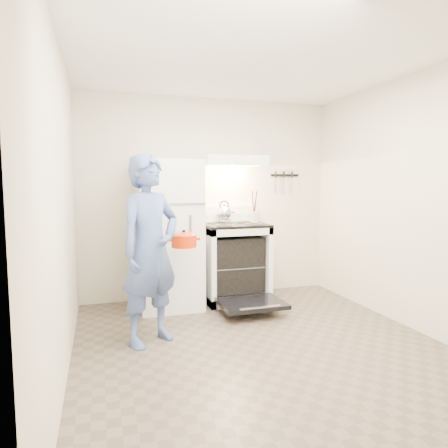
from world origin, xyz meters
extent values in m
plane|color=brown|center=(0.00, 0.00, 0.00)|extent=(3.60, 3.60, 0.00)
cube|color=beige|center=(0.00, 1.80, 1.25)|extent=(3.20, 0.02, 2.50)
cube|color=white|center=(-0.58, 1.45, 0.85)|extent=(0.70, 0.70, 1.70)
cube|color=white|center=(0.23, 1.48, 0.46)|extent=(0.76, 0.65, 0.92)
cube|color=black|center=(0.23, 1.48, 0.94)|extent=(0.76, 0.65, 0.03)
cube|color=white|center=(0.23, 1.76, 1.05)|extent=(0.76, 0.07, 0.20)
cube|color=black|center=(0.23, 0.88, 0.12)|extent=(0.70, 0.54, 0.04)
cube|color=slate|center=(0.23, 1.48, 0.44)|extent=(0.60, 0.52, 0.01)
cube|color=white|center=(0.23, 1.55, 1.71)|extent=(0.76, 0.50, 0.12)
cube|color=black|center=(1.05, 1.79, 1.55)|extent=(0.40, 0.02, 0.03)
cylinder|color=#836247|center=(0.16, 1.41, 0.45)|extent=(0.30, 0.30, 0.02)
cylinder|color=silver|center=(0.42, 1.29, 1.05)|extent=(0.11, 0.11, 0.13)
imported|color=#36467F|center=(-0.92, 0.43, 0.85)|extent=(0.74, 0.67, 1.69)
camera|label=1|loc=(-1.33, -3.11, 1.43)|focal=32.00mm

